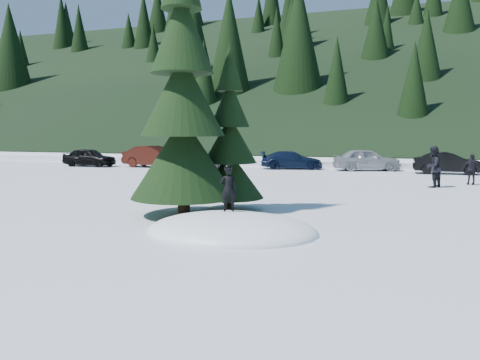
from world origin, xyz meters
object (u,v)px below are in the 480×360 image
(car_0, at_px, (89,157))
(car_2, at_px, (209,160))
(car_3, at_px, (291,160))
(car_4, at_px, (366,159))
(car_5, at_px, (448,163))
(adult_0, at_px, (433,167))
(car_1, at_px, (155,157))
(child_skier, at_px, (228,189))
(spruce_tall, at_px, (183,106))
(adult_1, at_px, (472,169))
(spruce_short, at_px, (230,146))

(car_0, distance_m, car_2, 9.19)
(car_3, xyz_separation_m, car_4, (4.94, 0.29, 0.12))
(car_2, bearing_deg, car_0, 106.98)
(car_2, xyz_separation_m, car_5, (15.25, 0.86, 0.05))
(car_2, distance_m, car_3, 5.69)
(adult_0, distance_m, car_3, 11.84)
(car_3, relative_size, car_4, 0.98)
(car_1, xyz_separation_m, car_2, (4.16, 0.03, -0.15))
(adult_0, relative_size, car_1, 0.41)
(child_skier, bearing_deg, spruce_tall, -54.60)
(adult_0, distance_m, adult_1, 2.54)
(car_0, height_order, car_4, car_4)
(spruce_short, xyz_separation_m, adult_0, (6.71, 8.78, -1.16))
(car_3, bearing_deg, car_2, 93.04)
(spruce_short, distance_m, child_skier, 3.20)
(adult_0, xyz_separation_m, car_1, (-18.05, 6.73, -0.18))
(adult_0, distance_m, car_2, 15.45)
(car_0, height_order, car_3, car_0)
(car_1, bearing_deg, car_4, -80.35)
(adult_0, distance_m, car_5, 7.74)
(car_2, bearing_deg, car_4, -68.06)
(car_4, relative_size, car_5, 1.07)
(car_1, relative_size, car_5, 1.16)
(car_3, height_order, car_5, car_5)
(child_skier, relative_size, car_4, 0.27)
(car_1, relative_size, car_4, 1.08)
(car_3, xyz_separation_m, car_5, (9.77, -0.70, 0.05))
(car_3, relative_size, car_5, 1.05)
(adult_0, distance_m, car_1, 19.27)
(car_1, distance_m, car_3, 9.76)
(adult_1, distance_m, car_4, 8.73)
(car_3, bearing_deg, adult_0, -147.57)
(spruce_short, relative_size, car_4, 1.25)
(spruce_short, height_order, car_4, spruce_short)
(car_1, bearing_deg, spruce_short, -141.53)
(car_0, height_order, car_1, car_1)
(child_skier, xyz_separation_m, car_2, (-8.18, 18.40, -0.45))
(spruce_short, distance_m, car_1, 19.26)
(child_skier, relative_size, car_5, 0.29)
(spruce_tall, relative_size, child_skier, 7.40)
(spruce_tall, bearing_deg, car_2, 110.06)
(adult_0, height_order, car_1, adult_0)
(car_3, bearing_deg, car_5, -107.04)
(spruce_tall, distance_m, car_5, 20.15)
(car_2, relative_size, car_4, 1.02)
(car_4, bearing_deg, car_5, -119.23)
(adult_0, relative_size, car_4, 0.44)
(adult_0, height_order, car_4, adult_0)
(spruce_short, height_order, adult_1, spruce_short)
(spruce_short, distance_m, car_0, 22.03)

